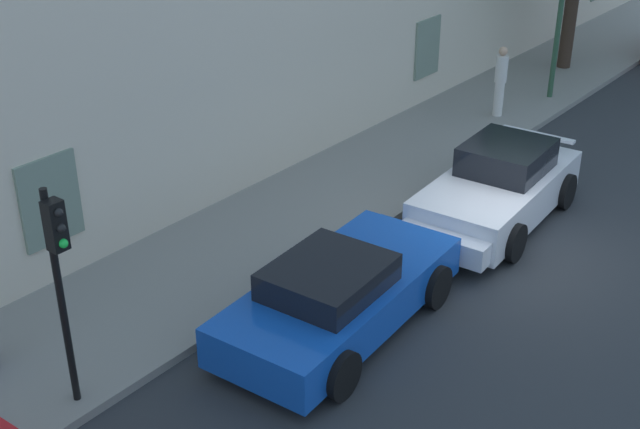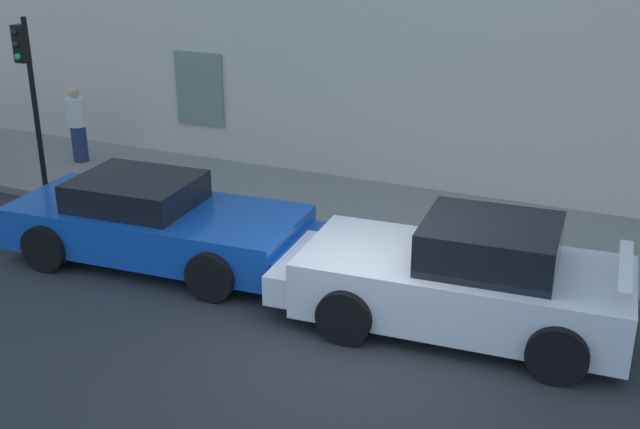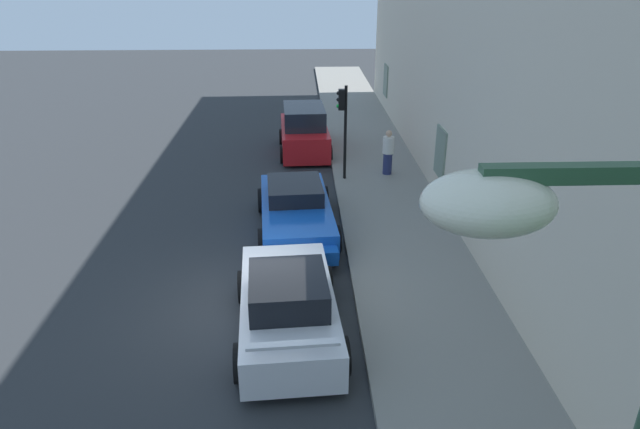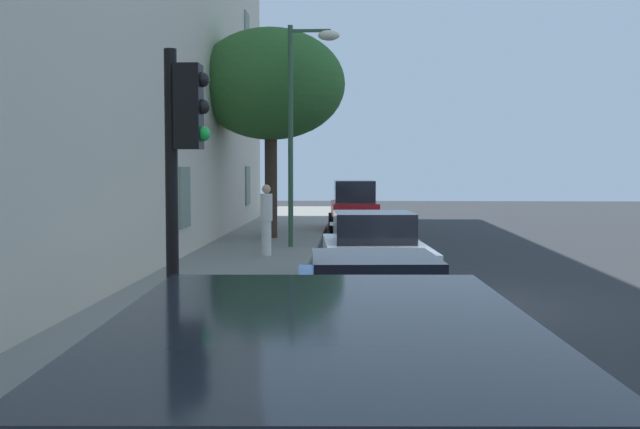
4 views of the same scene
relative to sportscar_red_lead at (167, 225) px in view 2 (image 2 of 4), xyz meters
The scene contains 6 objects.
ground_plane 3.82m from the sportscar_red_lead, 15.95° to the right, with size 80.00×80.00×0.00m, color #2B2D30.
sidewalk 4.65m from the sportscar_red_lead, 38.30° to the left, with size 60.00×3.14×0.14m, color gray.
sportscar_red_lead is the anchor object (origin of this frame).
sportscar_yellow_flank 4.51m from the sportscar_red_lead, ahead, with size 4.63×2.27×1.50m.
traffic_light 4.52m from the sportscar_red_lead, 158.15° to the left, with size 0.22×0.36×3.15m.
pedestrian_admiring 5.34m from the sportscar_red_lead, 143.57° to the left, with size 0.51×0.51×1.56m.
Camera 2 is at (3.12, -8.35, 5.25)m, focal length 45.13 mm.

